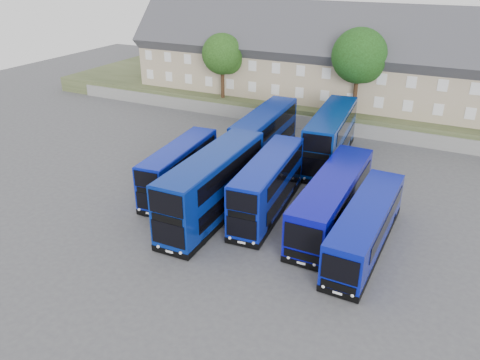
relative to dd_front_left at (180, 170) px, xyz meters
name	(u,v)px	position (x,y,z in m)	size (l,w,h in m)	color
ground	(230,237)	(6.99, -4.53, -1.92)	(120.00, 120.00, 0.00)	#494A4F
retaining_wall	(330,126)	(6.99, 19.47, -1.17)	(70.00, 0.40, 1.50)	slate
earth_bank	(353,101)	(6.99, 29.47, -0.92)	(80.00, 20.00, 2.00)	#3E4A29
terrace_row	(325,60)	(3.99, 25.47, 4.68)	(48.00, 10.40, 11.20)	tan
dd_front_left	(180,170)	(0.00, 0.00, 0.00)	(3.06, 10.01, 3.92)	#081AA2
dd_front_mid	(213,187)	(4.47, -2.34, 0.45)	(3.00, 12.19, 4.83)	navy
dd_front_right	(268,187)	(7.83, -0.02, 0.17)	(3.32, 10.89, 4.26)	#081B9A
dd_rear_left	(265,136)	(3.31, 9.70, 0.31)	(3.15, 11.54, 4.54)	#082392
dd_rear_right	(330,137)	(9.14, 11.70, 0.43)	(3.73, 12.18, 4.77)	navy
coach_east_a	(332,200)	(12.59, 0.70, -0.17)	(2.77, 13.03, 3.56)	#080AA1
coach_east_b	(366,227)	(15.57, -1.73, -0.35)	(2.76, 11.82, 3.21)	#08149B
tree_west	(224,56)	(-6.87, 20.57, 5.13)	(4.80, 4.80, 7.65)	#382314
tree_mid	(361,58)	(9.13, 21.07, 6.15)	(5.76, 5.76, 9.18)	#382314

